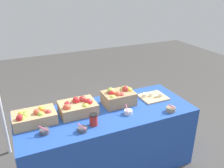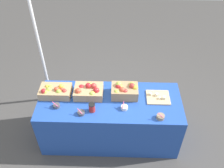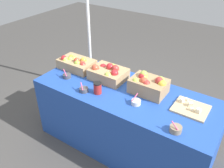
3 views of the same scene
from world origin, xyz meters
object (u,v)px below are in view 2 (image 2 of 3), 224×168
object	(u,v)px
apple_crate_middle	(88,91)
coffee_cup	(92,108)
sample_bowl_mid	(161,117)
sample_bowl_near	(124,107)
sample_bowl_far	(56,106)
apple_crate_left	(55,91)
apple_crate_right	(125,90)
sample_bowl_extra	(81,113)
tent_pole	(41,51)
cutting_board_front	(158,97)

from	to	relation	value
apple_crate_middle	coffee_cup	world-z (taller)	apple_crate_middle
apple_crate_middle	sample_bowl_mid	distance (m)	1.00
sample_bowl_near	sample_bowl_far	size ratio (longest dim) A/B	1.06
apple_crate_left	coffee_cup	world-z (taller)	apple_crate_left
apple_crate_right	sample_bowl_extra	bearing A→B (deg)	-147.15
apple_crate_right	coffee_cup	world-z (taller)	apple_crate_right
sample_bowl_far	tent_pole	world-z (taller)	tent_pole
apple_crate_middle	sample_bowl_far	xyz separation A→B (m)	(-0.39, -0.24, -0.05)
cutting_board_front	sample_bowl_mid	size ratio (longest dim) A/B	3.09
apple_crate_right	sample_bowl_mid	size ratio (longest dim) A/B	3.54
apple_crate_right	sample_bowl_mid	xyz separation A→B (m)	(0.44, -0.39, -0.06)
apple_crate_left	sample_bowl_near	world-z (taller)	apple_crate_left
sample_bowl_near	coffee_cup	xyz separation A→B (m)	(-0.41, -0.05, 0.04)
cutting_board_front	sample_bowl_near	world-z (taller)	sample_bowl_near
apple_crate_left	sample_bowl_far	size ratio (longest dim) A/B	4.36
sample_bowl_near	sample_bowl_extra	distance (m)	0.55
apple_crate_right	cutting_board_front	world-z (taller)	apple_crate_right
apple_crate_left	tent_pole	size ratio (longest dim) A/B	0.21
cutting_board_front	sample_bowl_extra	distance (m)	1.04
apple_crate_left	sample_bowl_near	xyz separation A→B (m)	(0.93, -0.23, -0.04)
sample_bowl_far	sample_bowl_extra	xyz separation A→B (m)	(0.33, -0.11, -0.00)
apple_crate_middle	coffee_cup	bearing A→B (deg)	-75.80
sample_bowl_near	sample_bowl_extra	xyz separation A→B (m)	(-0.54, -0.10, -0.00)
apple_crate_middle	sample_bowl_extra	size ratio (longest dim) A/B	4.10
apple_crate_middle	apple_crate_right	world-z (taller)	apple_crate_right
sample_bowl_near	coffee_cup	world-z (taller)	coffee_cup
sample_bowl_near	sample_bowl_mid	world-z (taller)	sample_bowl_near
apple_crate_middle	tent_pole	size ratio (longest dim) A/B	0.19
apple_crate_right	coffee_cup	bearing A→B (deg)	-144.34
apple_crate_middle	apple_crate_left	bearing A→B (deg)	-178.42
tent_pole	coffee_cup	bearing A→B (deg)	-47.82
sample_bowl_mid	cutting_board_front	bearing A→B (deg)	88.65
coffee_cup	sample_bowl_extra	bearing A→B (deg)	-157.03
tent_pole	apple_crate_left	bearing A→B (deg)	-63.91
apple_crate_right	coffee_cup	size ratio (longest dim) A/B	2.92
apple_crate_middle	tent_pole	distance (m)	1.01
cutting_board_front	sample_bowl_far	size ratio (longest dim) A/B	3.22
apple_crate_right	sample_bowl_mid	world-z (taller)	apple_crate_right
cutting_board_front	sample_bowl_mid	distance (m)	0.35
cutting_board_front	apple_crate_middle	bearing A→B (deg)	178.17
cutting_board_front	tent_pole	world-z (taller)	tent_pole
sample_bowl_mid	apple_crate_left	bearing A→B (deg)	164.86
apple_crate_left	coffee_cup	xyz separation A→B (m)	(0.52, -0.28, -0.01)
sample_bowl_near	sample_bowl_mid	bearing A→B (deg)	-17.94
coffee_cup	apple_crate_right	bearing A→B (deg)	35.66
sample_bowl_mid	tent_pole	distance (m)	1.98
sample_bowl_mid	coffee_cup	size ratio (longest dim) A/B	0.83
coffee_cup	cutting_board_front	bearing A→B (deg)	16.82
apple_crate_middle	sample_bowl_far	distance (m)	0.46
apple_crate_middle	sample_bowl_near	world-z (taller)	apple_crate_middle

